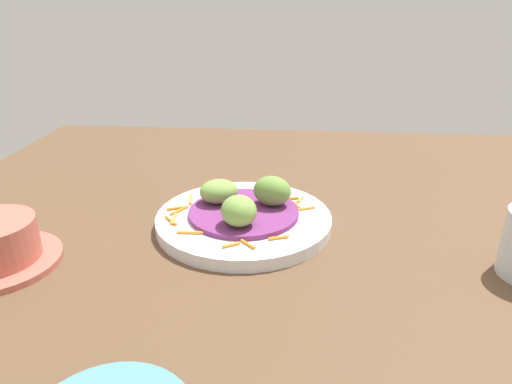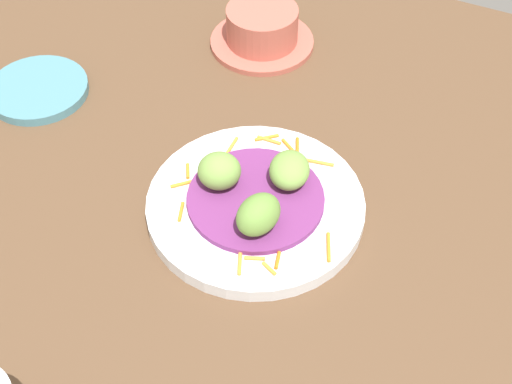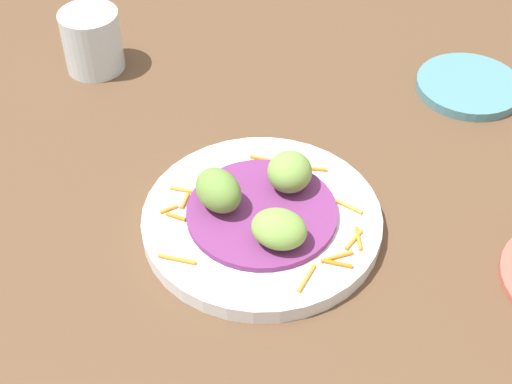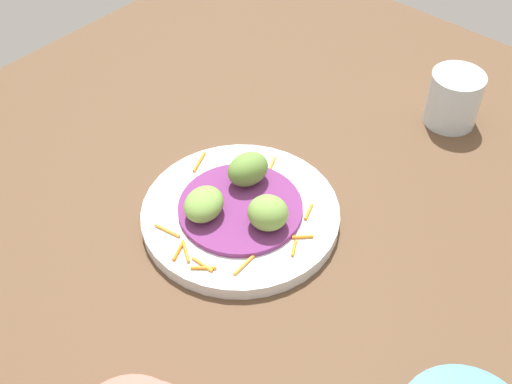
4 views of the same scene
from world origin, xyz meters
TOP-DOWN VIEW (x-y plane):
  - table_surface at (0.00, 0.00)cm, footprint 110.00×110.00cm
  - main_plate at (3.84, -4.00)cm, footprint 24.54×24.54cm
  - cabbage_bed at (3.84, -4.00)cm, footprint 15.38×15.38cm
  - carrot_garnish at (5.52, -3.84)cm, footprint 21.18×20.44cm
  - guac_scoop_left at (-0.12, -6.16)cm, footprint 6.29×5.33cm
  - guac_scoop_center at (7.68, -6.35)cm, footprint 6.54×5.88cm
  - guac_scoop_right at (3.95, 0.50)cm, footprint 6.23×6.34cm
  - water_glass at (-30.70, 5.57)cm, footprint 7.52×7.52cm

SIDE VIEW (x-z plane):
  - table_surface at x=0.00cm, z-range 0.00..2.00cm
  - main_plate at x=3.84cm, z-range 2.00..3.76cm
  - carrot_garnish at x=5.52cm, z-range 3.76..4.16cm
  - cabbage_bed at x=3.84cm, z-range 3.76..4.46cm
  - water_glass at x=-30.70cm, z-range 2.00..9.90cm
  - guac_scoop_center at x=7.68cm, z-range 4.46..7.85cm
  - guac_scoop_right at x=3.95cm, z-range 4.46..8.50cm
  - guac_scoop_left at x=-0.12cm, z-range 4.46..8.71cm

